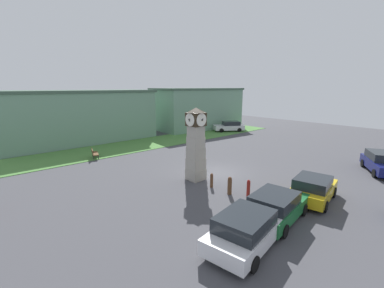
# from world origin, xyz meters

# --- Properties ---
(ground_plane) EXTENTS (70.01, 70.01, 0.00)m
(ground_plane) POSITION_xyz_m (0.00, 0.00, 0.00)
(ground_plane) COLOR #424247
(clock_tower) EXTENTS (1.48, 1.42, 5.25)m
(clock_tower) POSITION_xyz_m (-2.32, 0.01, 2.62)
(clock_tower) COLOR #9C968C
(clock_tower) RESTS_ON ground_plane
(bollard_near_tower) EXTENTS (0.25, 0.25, 0.87)m
(bollard_near_tower) POSITION_xyz_m (-1.64, -5.70, 0.44)
(bollard_near_tower) COLOR brown
(bollard_near_tower) RESTS_ON ground_plane
(bollard_mid_row) EXTENTS (0.21, 0.21, 1.08)m
(bollard_mid_row) POSITION_xyz_m (-1.89, -4.37, 0.55)
(bollard_mid_row) COLOR maroon
(bollard_mid_row) RESTS_ON ground_plane
(bollard_far_row) EXTENTS (0.27, 0.27, 1.16)m
(bollard_far_row) POSITION_xyz_m (-2.52, -3.39, 0.59)
(bollard_far_row) COLOR brown
(bollard_far_row) RESTS_ON ground_plane
(bollard_end_row) EXTENTS (0.20, 0.20, 0.99)m
(bollard_end_row) POSITION_xyz_m (-2.54, -1.83, 0.50)
(bollard_end_row) COLOR brown
(bollard_end_row) RESTS_ON ground_plane
(car_navy_sedan) EXTENTS (4.76, 2.71, 1.56)m
(car_navy_sedan) POSITION_xyz_m (-6.10, -7.40, 0.79)
(car_navy_sedan) COLOR silver
(car_navy_sedan) RESTS_ON ground_plane
(car_near_tower) EXTENTS (4.57, 2.59, 1.49)m
(car_near_tower) POSITION_xyz_m (-3.24, -7.04, 0.76)
(car_near_tower) COLOR #19602D
(car_near_tower) RESTS_ON ground_plane
(car_by_building) EXTENTS (4.24, 2.63, 1.50)m
(car_by_building) POSITION_xyz_m (0.51, -7.25, 0.76)
(car_by_building) COLOR gold
(car_by_building) RESTS_ON ground_plane
(car_far_lot) EXTENTS (4.77, 3.97, 1.53)m
(car_far_lot) POSITION_xyz_m (15.41, 11.95, 0.78)
(car_far_lot) COLOR silver
(car_far_lot) RESTS_ON ground_plane
(car_silver_hatch) EXTENTS (4.72, 3.85, 1.62)m
(car_silver_hatch) POSITION_xyz_m (9.70, -8.57, 0.82)
(car_silver_hatch) COLOR navy
(car_silver_hatch) RESTS_ON ground_plane
(bench) EXTENTS (0.96, 1.68, 0.90)m
(bench) POSITION_xyz_m (-5.74, 10.59, 0.52)
(bench) COLOR brown
(bench) RESTS_ON ground_plane
(warehouse_blue_far) EXTENTS (17.98, 7.60, 6.25)m
(warehouse_blue_far) POSITION_xyz_m (-3.87, 19.56, 3.13)
(warehouse_blue_far) COLOR gray
(warehouse_blue_far) RESTS_ON ground_plane
(storefront_low_left) EXTENTS (14.58, 8.20, 6.43)m
(storefront_low_left) POSITION_xyz_m (14.09, 17.70, 3.22)
(storefront_low_left) COLOR gray
(storefront_low_left) RESTS_ON ground_plane
(grass_verge_far) EXTENTS (42.00, 6.03, 0.04)m
(grass_verge_far) POSITION_xyz_m (0.95, 12.83, 0.02)
(grass_verge_far) COLOR #477A38
(grass_verge_far) RESTS_ON ground_plane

